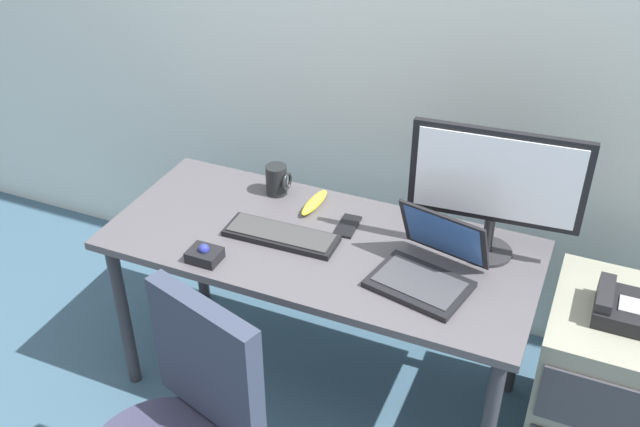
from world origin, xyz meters
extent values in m
plane|color=#355164|center=(0.00, 0.00, 0.00)|extent=(8.00, 8.00, 0.00)
cube|color=#49464B|center=(0.00, 0.00, 0.70)|extent=(1.53, 0.67, 0.03)
cylinder|color=#2D2D33|center=(-0.71, -0.28, 0.34)|extent=(0.05, 0.05, 0.68)
cylinder|color=#2D2D33|center=(-0.71, 0.28, 0.34)|extent=(0.05, 0.05, 0.68)
cylinder|color=#2D2D33|center=(0.71, 0.28, 0.34)|extent=(0.05, 0.05, 0.68)
cube|color=gray|center=(1.02, 0.11, 0.32)|extent=(0.42, 0.52, 0.65)
cube|color=#38383D|center=(1.02, -0.16, 0.47)|extent=(0.38, 0.01, 0.22)
cube|color=black|center=(1.02, 0.09, 0.67)|extent=(0.17, 0.20, 0.06)
cube|color=black|center=(0.96, 0.09, 0.72)|extent=(0.05, 0.18, 0.04)
cube|color=gray|center=(1.04, 0.08, 0.71)|extent=(0.07, 0.08, 0.01)
cube|color=#2E3649|center=(-0.06, -0.69, 0.73)|extent=(0.40, 0.18, 0.42)
cylinder|color=#262628|center=(0.55, 0.17, 0.72)|extent=(0.18, 0.18, 0.01)
cylinder|color=#262628|center=(0.55, 0.17, 0.79)|extent=(0.04, 0.04, 0.13)
cube|color=black|center=(0.55, 0.17, 1.02)|extent=(0.57, 0.07, 0.33)
cube|color=white|center=(0.56, 0.16, 1.02)|extent=(0.53, 0.05, 0.29)
cube|color=black|center=(-0.14, -0.04, 0.72)|extent=(0.41, 0.15, 0.02)
cube|color=#353535|center=(-0.14, -0.04, 0.74)|extent=(0.38, 0.13, 0.01)
cube|color=black|center=(0.40, -0.10, 0.72)|extent=(0.35, 0.28, 0.02)
cube|color=#38383D|center=(0.40, -0.10, 0.73)|extent=(0.30, 0.22, 0.00)
cube|color=black|center=(0.43, 0.04, 0.83)|extent=(0.32, 0.16, 0.21)
cube|color=#335999|center=(0.43, 0.04, 0.83)|extent=(0.28, 0.13, 0.18)
cube|color=black|center=(-0.32, -0.25, 0.73)|extent=(0.11, 0.09, 0.04)
sphere|color=navy|center=(-0.32, -0.25, 0.76)|extent=(0.04, 0.04, 0.04)
cylinder|color=black|center=(-0.29, 0.23, 0.77)|extent=(0.08, 0.08, 0.12)
torus|color=black|center=(-0.24, 0.23, 0.77)|extent=(0.01, 0.07, 0.07)
cube|color=black|center=(0.06, 0.12, 0.72)|extent=(0.08, 0.15, 0.01)
ellipsoid|color=yellow|center=(-0.11, 0.20, 0.73)|extent=(0.06, 0.19, 0.04)
camera|label=1|loc=(0.84, -1.94, 2.22)|focal=41.04mm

